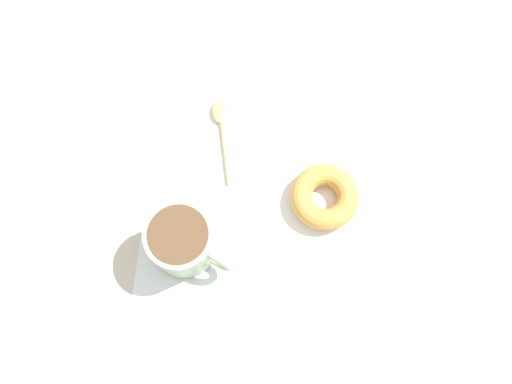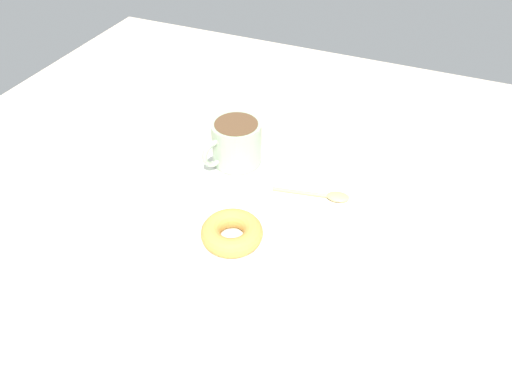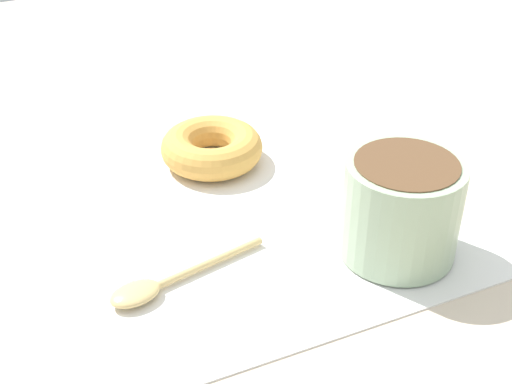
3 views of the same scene
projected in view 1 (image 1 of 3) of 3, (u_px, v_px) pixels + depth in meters
ground_plane at (276, 217)px, 76.02cm from camera, size 120.00×120.00×2.00cm
napkin at (256, 196)px, 75.63cm from camera, size 29.55×29.55×0.30cm
coffee_cup at (183, 241)px, 69.90cm from camera, size 10.82×8.43×7.48cm
donut at (325, 197)px, 73.98cm from camera, size 8.94×8.94×2.84cm
spoon at (222, 122)px, 77.94cm from camera, size 3.78×12.29×0.90cm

